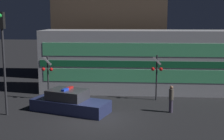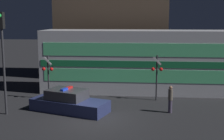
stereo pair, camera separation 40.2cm
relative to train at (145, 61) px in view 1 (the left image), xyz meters
name	(u,v)px [view 1 (the left image)]	position (x,y,z in m)	size (l,w,h in m)	color
ground_plane	(96,120)	(-2.81, -6.81, -2.28)	(120.00, 120.00, 0.00)	black
train	(145,61)	(0.00, 0.00, 0.00)	(15.20, 3.12, 4.55)	silver
police_car	(70,103)	(-4.53, -5.43, -1.75)	(4.88, 3.14, 1.42)	navy
pedestrian	(171,99)	(1.38, -5.18, -1.46)	(0.27, 0.27, 1.60)	#3F384C
crossing_signal_near	(157,73)	(0.71, -2.51, -0.45)	(0.77, 0.30, 3.03)	#2D2D33
crossing_signal_far	(48,73)	(-6.53, -2.87, -0.49)	(0.77, 0.30, 2.97)	#2D2D33
traffic_light_corner	(3,44)	(-7.98, -6.35, 1.74)	(0.30, 0.46, 5.76)	#2D2D33
building_left	(110,28)	(-3.06, 5.75, 2.25)	(9.94, 4.03, 9.05)	brown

